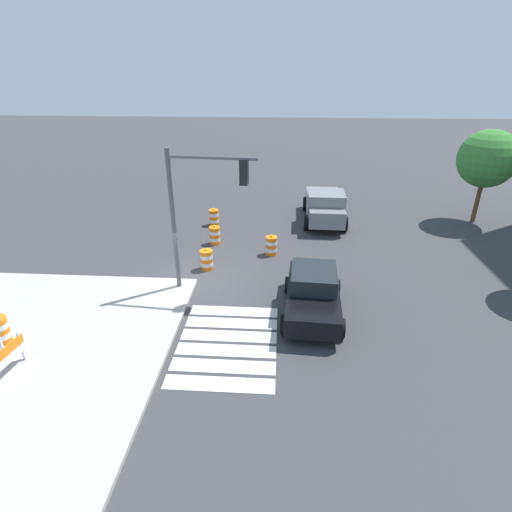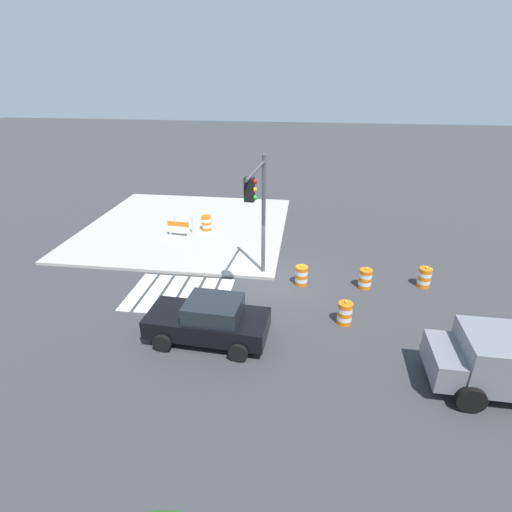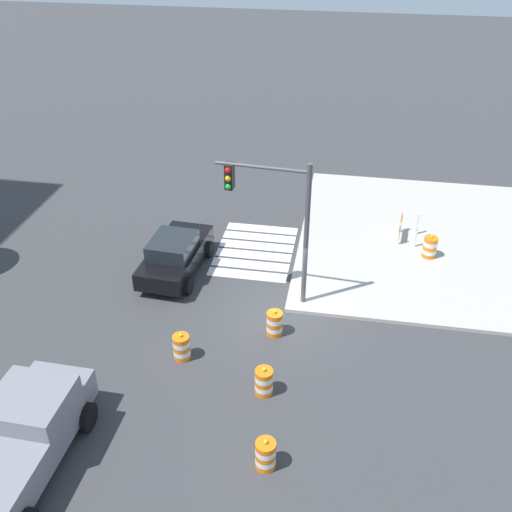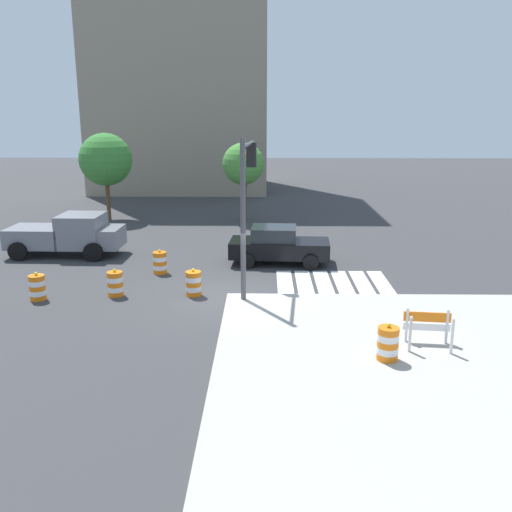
% 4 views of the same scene
% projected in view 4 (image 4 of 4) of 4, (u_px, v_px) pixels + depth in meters
% --- Properties ---
extents(ground_plane, '(120.00, 120.00, 0.00)m').
position_uv_depth(ground_plane, '(227.00, 297.00, 20.17)').
color(ground_plane, '#38383A').
extents(sidewalk_corner, '(12.00, 12.00, 0.15)m').
position_uv_depth(sidewalk_corner, '(448.00, 372.00, 14.26)').
color(sidewalk_corner, '#ADA89E').
rests_on(sidewalk_corner, ground).
extents(crosswalk_stripes, '(4.35, 3.20, 0.02)m').
position_uv_depth(crosswalk_stripes, '(333.00, 283.00, 21.85)').
color(crosswalk_stripes, silver).
rests_on(crosswalk_stripes, ground).
extents(sports_car, '(4.40, 2.34, 1.63)m').
position_uv_depth(sports_car, '(278.00, 245.00, 24.45)').
color(sports_car, black).
rests_on(sports_car, ground).
extents(pickup_truck, '(5.19, 2.44, 1.92)m').
position_uv_depth(pickup_truck, '(70.00, 235.00, 25.78)').
color(pickup_truck, slate).
rests_on(pickup_truck, ground).
extents(traffic_barrel_near_corner, '(0.56, 0.56, 1.02)m').
position_uv_depth(traffic_barrel_near_corner, '(193.00, 283.00, 20.27)').
color(traffic_barrel_near_corner, orange).
rests_on(traffic_barrel_near_corner, ground).
extents(traffic_barrel_crosswalk_end, '(0.56, 0.56, 1.02)m').
position_uv_depth(traffic_barrel_crosswalk_end, '(37.00, 288.00, 19.81)').
color(traffic_barrel_crosswalk_end, orange).
rests_on(traffic_barrel_crosswalk_end, ground).
extents(traffic_barrel_median_near, '(0.56, 0.56, 1.02)m').
position_uv_depth(traffic_barrel_median_near, '(160.00, 263.00, 23.02)').
color(traffic_barrel_median_near, orange).
rests_on(traffic_barrel_median_near, ground).
extents(traffic_barrel_median_far, '(0.56, 0.56, 1.02)m').
position_uv_depth(traffic_barrel_median_far, '(115.00, 284.00, 20.23)').
color(traffic_barrel_median_far, orange).
rests_on(traffic_barrel_median_far, ground).
extents(traffic_barrel_on_sidewalk, '(0.56, 0.56, 1.02)m').
position_uv_depth(traffic_barrel_on_sidewalk, '(388.00, 343.00, 14.71)').
color(traffic_barrel_on_sidewalk, orange).
rests_on(traffic_barrel_on_sidewalk, sidewalk_corner).
extents(construction_barricade, '(1.31, 0.91, 1.00)m').
position_uv_depth(construction_barricade, '(428.00, 325.00, 15.64)').
color(construction_barricade, silver).
rests_on(construction_barricade, sidewalk_corner).
extents(traffic_light_pole, '(0.50, 3.28, 5.50)m').
position_uv_depth(traffic_light_pole, '(246.00, 187.00, 19.69)').
color(traffic_light_pole, '#4C4C51').
rests_on(traffic_light_pole, sidewalk_corner).
extents(street_tree_streetside_near, '(3.13, 3.13, 5.22)m').
position_uv_depth(street_tree_streetside_near, '(106.00, 160.00, 33.50)').
color(street_tree_streetside_near, brown).
rests_on(street_tree_streetside_near, ground).
extents(street_tree_streetside_mid, '(2.47, 2.47, 4.67)m').
position_uv_depth(street_tree_streetside_mid, '(243.00, 165.00, 33.10)').
color(street_tree_streetside_mid, brown).
rests_on(street_tree_streetside_mid, ground).
extents(office_building_far, '(14.02, 10.03, 24.20)m').
position_uv_depth(office_building_far, '(180.00, 38.00, 45.14)').
color(office_building_far, gray).
rests_on(office_building_far, ground).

